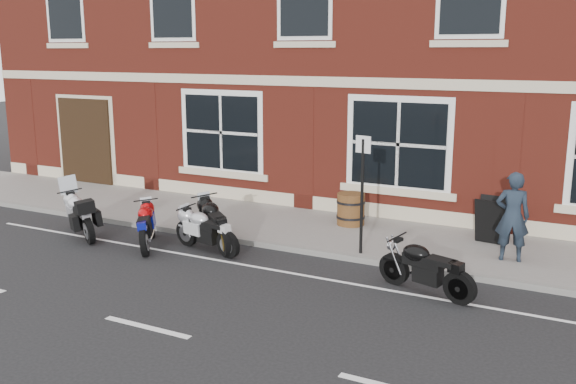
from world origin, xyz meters
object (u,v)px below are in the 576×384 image
moto_sport_black (216,222)px  a_board_sign (490,220)px  moto_naked_black (425,266)px  barrel_planter (351,209)px  pedestrian_left (512,217)px  moto_sport_red (149,224)px  moto_touring_silver (81,213)px  parking_sign (362,186)px  moto_sport_silver (206,229)px

moto_sport_black → a_board_sign: size_ratio=1.68×
moto_naked_black → barrel_planter: (-2.68, 3.21, -0.00)m
pedestrian_left → a_board_sign: 1.28m
moto_sport_red → moto_touring_silver: bearing=147.6°
moto_sport_black → pedestrian_left: pedestrian_left is taller
moto_sport_black → moto_naked_black: (4.78, -0.66, -0.04)m
moto_touring_silver → parking_sign: parking_sign is taller
pedestrian_left → barrel_planter: bearing=-26.0°
moto_sport_silver → pedestrian_left: 6.17m
pedestrian_left → barrel_planter: 3.93m
barrel_planter → moto_touring_silver: bearing=-148.0°
moto_sport_red → a_board_sign: (6.55, 3.30, 0.12)m
barrel_planter → parking_sign: parking_sign is taller
moto_touring_silver → moto_naked_black: moto_touring_silver is taller
moto_sport_red → pedestrian_left: size_ratio=0.92×
pedestrian_left → moto_sport_silver: bearing=7.6°
moto_sport_black → parking_sign: (3.10, 0.61, 0.96)m
a_board_sign → parking_sign: 3.08m
moto_touring_silver → barrel_planter: size_ratio=2.34×
moto_touring_silver → moto_sport_silver: (3.21, 0.34, -0.05)m
moto_touring_silver → moto_sport_red: 1.91m
moto_sport_red → moto_sport_silver: bearing=-21.5°
moto_sport_red → barrel_planter: barrel_planter is taller
moto_sport_silver → pedestrian_left: size_ratio=1.04×
pedestrian_left → parking_sign: bearing=7.7°
moto_touring_silver → moto_sport_silver: size_ratio=0.96×
moto_sport_silver → moto_naked_black: 4.76m
moto_sport_silver → parking_sign: 3.40m
moto_touring_silver → parking_sign: size_ratio=0.73×
moto_naked_black → parking_sign: size_ratio=0.78×
a_board_sign → parking_sign: (-2.18, -1.99, 0.89)m
moto_sport_red → moto_sport_silver: moto_sport_red is taller
moto_sport_black → pedestrian_left: 6.08m
moto_naked_black → moto_sport_silver: bearing=104.9°
pedestrian_left → parking_sign: size_ratio=0.74×
moto_sport_silver → moto_sport_red: bearing=116.3°
moto_sport_black → moto_sport_silver: bearing=-134.6°
moto_naked_black → parking_sign: parking_sign is taller
moto_sport_black → pedestrian_left: bearing=-34.0°
pedestrian_left → a_board_sign: (-0.58, 1.07, -0.39)m
moto_sport_silver → barrel_planter: (2.07, 2.96, 0.02)m
moto_sport_red → parking_sign: bearing=-17.4°
moto_sport_black → pedestrian_left: size_ratio=0.94×
moto_naked_black → pedestrian_left: 2.49m
moto_naked_black → parking_sign: (-1.67, 1.27, 1.01)m
a_board_sign → barrel_planter: a_board_sign is taller
moto_naked_black → barrel_planter: barrel_planter is taller
moto_naked_black → pedestrian_left: pedestrian_left is taller
pedestrian_left → barrel_planter: size_ratio=2.35×
moto_touring_silver → moto_sport_red: bearing=-57.0°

